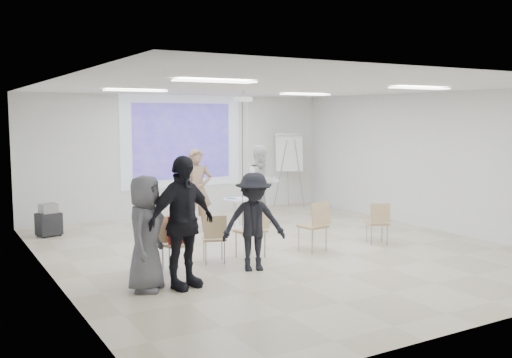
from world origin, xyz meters
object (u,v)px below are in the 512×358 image
chair_center (254,227)px  chair_left_mid (179,241)px  chair_right_inner (316,222)px  chair_right_far (378,220)px  pedestal_table (236,212)px  player_left (197,185)px  av_cart (49,221)px  flipchart_easel (289,153)px  player_right (262,181)px  chair_far_left (157,240)px  audience_mid (254,215)px  chair_left_inner (214,235)px  audience_left (182,213)px  audience_outer (145,226)px  laptop (213,236)px

chair_center → chair_left_mid: bearing=172.0°
chair_right_inner → chair_right_far: chair_right_inner is taller
pedestal_table → chair_center: size_ratio=0.78×
player_left → av_cart: bearing=179.4°
chair_left_mid → flipchart_easel: (5.08, 4.52, 0.98)m
chair_center → chair_right_inner: 1.22m
player_right → chair_far_left: 4.59m
chair_left_mid → audience_mid: 1.26m
chair_center → av_cart: chair_center is taller
pedestal_table → chair_left_inner: 2.95m
audience_mid → av_cart: audience_mid is taller
audience_mid → av_cart: 5.05m
chair_left_inner → audience_mid: 0.88m
chair_right_inner → audience_left: (-2.95, -0.79, 0.55)m
chair_right_far → audience_left: size_ratio=0.37×
chair_center → audience_outer: (-2.24, -0.81, 0.37)m
av_cart → flipchart_easel: bearing=-9.9°
laptop → audience_outer: size_ratio=0.16×
audience_mid → chair_far_left: bearing=176.1°
chair_left_mid → chair_right_far: 4.06m
player_left → chair_left_mid: 3.28m
chair_left_mid → player_right: bearing=23.2°
pedestal_table → player_left: (-0.81, 0.26, 0.62)m
player_left → chair_center: player_left is taller
player_right → audience_left: (-3.53, -3.69, 0.10)m
pedestal_table → audience_left: size_ratio=0.34×
chair_left_mid → chair_left_inner: size_ratio=1.02×
player_left → flipchart_easel: bearing=45.4°
chair_left_mid → audience_mid: audience_mid is taller
chair_far_left → av_cart: (-0.94, 3.84, -0.23)m
player_right → chair_center: bearing=-121.7°
player_left → chair_right_inner: size_ratio=2.15×
chair_center → audience_left: audience_left is taller
audience_left → chair_right_far: bearing=-7.2°
audience_left → chair_left_mid: bearing=54.5°
chair_left_mid → audience_left: 1.07m
player_left → chair_far_left: player_left is taller
player_right → laptop: (-2.51, -2.61, -0.55)m
chair_center → audience_mid: 0.83m
chair_left_inner → flipchart_easel: (4.38, 4.37, 0.99)m
pedestal_table → chair_right_inner: bearing=-84.4°
pedestal_table → player_left: 1.05m
chair_center → chair_right_far: size_ratio=1.15×
chair_left_mid → chair_center: (1.45, 0.13, 0.06)m
chair_far_left → av_cart: size_ratio=1.36×
chair_left_inner → chair_right_far: size_ratio=1.01×
laptop → player_left: bearing=-89.7°
chair_right_inner → audience_mid: bearing=-171.1°
player_right → chair_right_inner: 2.99m
player_right → chair_right_far: player_right is taller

